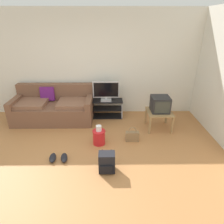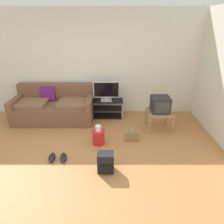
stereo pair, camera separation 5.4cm
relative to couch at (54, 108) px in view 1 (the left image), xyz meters
name	(u,v)px [view 1 (the left image)]	position (x,y,z in m)	size (l,w,h in m)	color
ground_plane	(72,168)	(0.78, -1.93, -0.34)	(9.00, 9.80, 0.02)	#B27542
wall_back	(84,64)	(0.78, 0.52, 1.02)	(9.00, 0.10, 2.70)	silver
couch	(54,108)	(0.00, 0.00, 0.00)	(2.00, 0.94, 0.88)	brown
tv_stand	(106,108)	(1.36, 0.15, -0.10)	(0.87, 0.38, 0.47)	black
flat_tv	(106,91)	(1.36, 0.13, 0.40)	(0.69, 0.22, 0.52)	#B2B2B7
side_table	(159,114)	(2.63, -0.51, 0.05)	(0.58, 0.58, 0.45)	#9E7A4C
crt_tv	(160,104)	(2.63, -0.50, 0.29)	(0.41, 0.41, 0.36)	#232326
backpack	(107,162)	(1.40, -2.01, -0.16)	(0.28, 0.27, 0.36)	black
handbag	(132,136)	(1.94, -1.07, -0.21)	(0.29, 0.12, 0.34)	olive
cleaning_bucket	(99,136)	(1.23, -1.17, -0.15)	(0.27, 0.27, 0.43)	red
sneakers_pair	(58,158)	(0.48, -1.70, -0.29)	(0.38, 0.29, 0.09)	black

